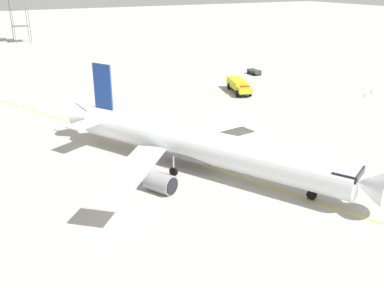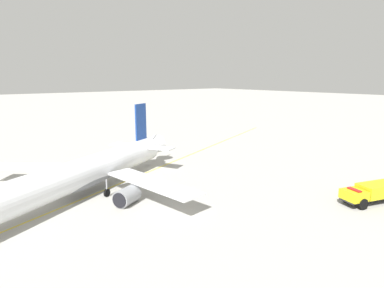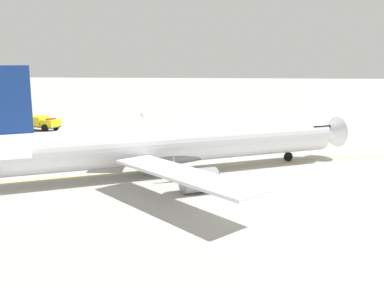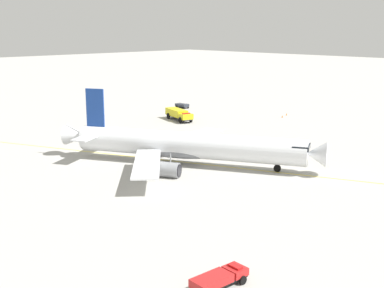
{
  "view_description": "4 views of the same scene",
  "coord_description": "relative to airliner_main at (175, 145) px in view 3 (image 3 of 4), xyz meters",
  "views": [
    {
      "loc": [
        21.2,
        45.87,
        22.36
      ],
      "look_at": [
        -2.69,
        1.88,
        2.96
      ],
      "focal_mm": 40.32,
      "sensor_mm": 36.0,
      "label": 1
    },
    {
      "loc": [
        -46.33,
        17.86,
        16.11
      ],
      "look_at": [
        -1.15,
        -17.96,
        4.38
      ],
      "focal_mm": 31.08,
      "sensor_mm": 36.0,
      "label": 2
    },
    {
      "loc": [
        40.53,
        9.92,
        11.65
      ],
      "look_at": [
        0.66,
        5.29,
        3.88
      ],
      "focal_mm": 38.95,
      "sensor_mm": 36.0,
      "label": 3
    },
    {
      "loc": [
        51.53,
        59.48,
        21.31
      ],
      "look_at": [
        -4.59,
        2.77,
        3.0
      ],
      "focal_mm": 47.79,
      "sensor_mm": 36.0,
      "label": 4
    }
  ],
  "objects": [
    {
      "name": "ground_plane",
      "position": [
        2.98,
        -3.0,
        -2.99
      ],
      "size": [
        600.0,
        600.0,
        0.0
      ],
      "primitive_type": "plane",
      "color": "#ADAAA3"
    },
    {
      "name": "airliner_main",
      "position": [
        0.0,
        0.0,
        0.0
      ],
      "size": [
        32.07,
        39.8,
        11.55
      ],
      "rotation": [
        0.0,
        0.0,
        2.06
      ],
      "color": "white",
      "rests_on": "ground_plane"
    },
    {
      "name": "fire_tender_truck",
      "position": [
        -26.08,
        -29.39,
        -1.46
      ],
      "size": [
        5.38,
        9.95,
        2.5
      ],
      "rotation": [
        0.0,
        0.0,
        1.27
      ],
      "color": "#232326",
      "rests_on": "ground_plane"
    },
    {
      "name": "baggage_truck_truck",
      "position": [
        -39.51,
        -42.3,
        -2.27
      ],
      "size": [
        2.39,
        4.15,
        1.22
      ],
      "rotation": [
        0.0,
        0.0,
        1.49
      ],
      "color": "#232326",
      "rests_on": "ground_plane"
    },
    {
      "name": "taxiway_centreline",
      "position": [
        -1.21,
        0.22,
        -2.98
      ],
      "size": [
        56.07,
        134.91,
        0.01
      ],
      "rotation": [
        0.0,
        0.0,
        1.96
      ],
      "color": "yellow",
      "rests_on": "ground_plane"
    },
    {
      "name": "safety_cone_near",
      "position": [
        -46.58,
        -14.61,
        -2.71
      ],
      "size": [
        0.36,
        0.36,
        0.55
      ],
      "color": "orange",
      "rests_on": "ground_plane"
    },
    {
      "name": "safety_cone_mid",
      "position": [
        -49.8,
        -15.66,
        -2.71
      ],
      "size": [
        0.36,
        0.36,
        0.55
      ],
      "color": "orange",
      "rests_on": "ground_plane"
    }
  ]
}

